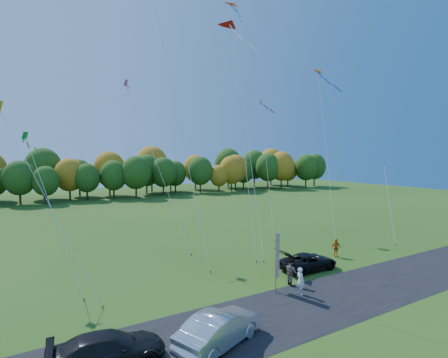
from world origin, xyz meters
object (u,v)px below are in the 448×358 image
black_suv (309,262)px  feather_flag (277,255)px  silver_sedan (220,328)px  person_east (336,248)px

black_suv → feather_flag: size_ratio=1.20×
silver_sedan → feather_flag: feather_flag is taller
black_suv → feather_flag: bearing=113.3°
black_suv → person_east: size_ratio=2.90×
person_east → silver_sedan: bearing=-140.1°
black_suv → feather_flag: feather_flag is taller
feather_flag → person_east: bearing=19.7°
black_suv → feather_flag: 5.57m
black_suv → silver_sedan: (-11.41, -5.78, 0.15)m
silver_sedan → person_east: bearing=-87.4°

